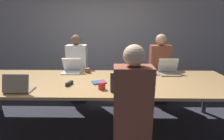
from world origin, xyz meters
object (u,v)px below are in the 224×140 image
(person_far_midleft, at_px, (78,71))
(laptop_near_midright, at_px, (124,85))
(cup_far_midleft, at_px, (88,70))
(laptop_far_midleft, at_px, (72,68))
(cup_near_midright, at_px, (102,86))
(laptop_far_right, at_px, (169,70))
(stapler, at_px, (69,84))
(laptop_near_left, at_px, (18,87))
(cup_far_right, at_px, (154,72))
(person_near_midright, at_px, (132,113))
(person_far_right, at_px, (159,71))

(person_far_midleft, distance_m, laptop_near_midright, 1.59)
(person_far_midleft, distance_m, cup_far_midleft, 0.54)
(laptop_far_midleft, height_order, cup_near_midright, laptop_far_midleft)
(laptop_far_right, xyz_separation_m, stapler, (-1.61, -0.62, -0.05))
(laptop_near_left, bearing_deg, cup_far_right, -156.12)
(cup_far_midleft, xyz_separation_m, laptop_far_right, (1.44, -0.05, 0.03))
(laptop_far_midleft, xyz_separation_m, laptop_far_right, (1.73, -0.07, 0.00))
(person_far_midleft, relative_size, laptop_near_midright, 4.00)
(laptop_far_right, bearing_deg, stapler, -159.03)
(laptop_far_midleft, distance_m, cup_far_midleft, 0.29)
(cup_far_midleft, height_order, cup_near_midright, cup_near_midright)
(person_near_midright, height_order, cup_far_right, person_near_midright)
(laptop_near_midright, distance_m, stapler, 0.80)
(laptop_far_midleft, height_order, laptop_near_midright, laptop_far_midleft)
(laptop_near_midright, height_order, stapler, laptop_near_midright)
(laptop_far_midleft, height_order, person_near_midright, person_near_midright)
(cup_far_midleft, relative_size, person_far_right, 0.06)
(laptop_near_midright, xyz_separation_m, cup_near_midright, (-0.30, 0.05, -0.02))
(cup_far_midleft, relative_size, person_near_midright, 0.06)
(laptop_near_midright, height_order, laptop_far_right, laptop_far_right)
(laptop_near_midright, relative_size, person_far_right, 0.25)
(cup_far_midleft, distance_m, stapler, 0.69)
(cup_far_midleft, relative_size, stapler, 0.59)
(cup_far_midleft, bearing_deg, stapler, -104.09)
(cup_far_right, bearing_deg, person_far_right, 66.74)
(person_far_midleft, xyz_separation_m, laptop_near_left, (-0.48, -1.38, 0.15))
(cup_far_midleft, bearing_deg, person_far_midleft, 122.44)
(laptop_far_right, bearing_deg, laptop_far_midleft, 177.78)
(person_near_midright, height_order, laptop_near_left, person_near_midright)
(stapler, bearing_deg, cup_far_midleft, 92.84)
(laptop_far_midleft, xyz_separation_m, cup_far_right, (1.47, -0.09, -0.03))
(laptop_far_midleft, relative_size, cup_far_right, 3.50)
(cup_far_right, bearing_deg, stapler, -156.43)
(laptop_far_right, relative_size, person_far_right, 0.24)
(laptop_far_right, distance_m, person_far_right, 0.50)
(cup_near_midright, relative_size, person_far_right, 0.07)
(laptop_far_midleft, xyz_separation_m, person_far_right, (1.69, 0.41, -0.14))
(laptop_far_right, height_order, laptop_near_left, laptop_far_right)
(laptop_far_midleft, bearing_deg, stapler, -79.65)
(laptop_far_right, bearing_deg, cup_near_midright, -145.66)
(person_near_midright, height_order, person_far_right, person_far_right)
(person_near_midright, relative_size, person_far_right, 1.00)
(person_far_midleft, height_order, person_near_midright, person_near_midright)
(person_near_midright, bearing_deg, laptop_near_left, -15.94)
(laptop_near_midright, xyz_separation_m, cup_far_right, (0.57, 0.79, -0.02))
(laptop_far_right, height_order, person_far_right, person_far_right)
(cup_far_right, xyz_separation_m, laptop_near_left, (-1.94, -0.86, 0.02))
(cup_far_midleft, distance_m, laptop_near_midright, 1.06)
(person_far_right, height_order, cup_far_right, person_far_right)
(cup_far_right, bearing_deg, laptop_near_left, -156.12)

